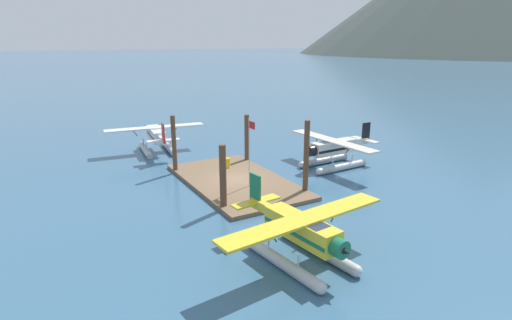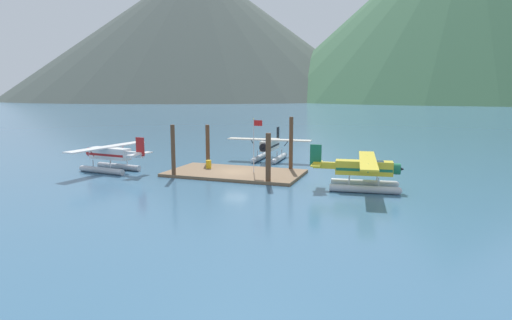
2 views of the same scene
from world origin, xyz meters
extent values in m
plane|color=#38607F|center=(0.00, 0.00, 0.00)|extent=(1200.00, 1200.00, 0.00)
cube|color=brown|center=(0.00, 0.00, 0.15)|extent=(13.65, 7.50, 0.30)
cylinder|color=brown|center=(-5.10, -3.53, 2.62)|extent=(0.41, 0.41, 5.24)
cylinder|color=brown|center=(4.66, -3.33, 2.36)|extent=(0.48, 0.48, 4.72)
cylinder|color=brown|center=(-4.86, 3.70, 2.37)|extent=(0.45, 0.45, 4.73)
cylinder|color=brown|center=(4.97, 3.55, 2.91)|extent=(0.42, 0.42, 5.81)
cylinder|color=silver|center=(1.97, 0.23, 2.99)|extent=(0.08, 0.08, 5.38)
cube|color=red|center=(2.42, 0.23, 5.33)|extent=(0.90, 0.03, 0.56)
sphere|color=gold|center=(1.97, 0.23, 5.73)|extent=(0.10, 0.10, 0.10)
cylinder|color=gold|center=(-3.39, 0.84, 0.74)|extent=(0.58, 0.58, 0.88)
torus|color=gold|center=(-3.39, 0.84, 0.74)|extent=(0.62, 0.62, 0.04)
cone|color=#386042|center=(67.00, 454.82, 94.48)|extent=(421.57, 421.57, 188.96)
cone|color=#424C47|center=(-217.46, 421.20, 77.04)|extent=(421.96, 421.96, 154.07)
cylinder|color=#B7BABF|center=(-13.33, -4.07, 0.32)|extent=(5.64, 1.25, 0.64)
sphere|color=#B7BABF|center=(-16.11, -3.76, 0.32)|extent=(0.64, 0.64, 0.64)
cylinder|color=#B7BABF|center=(-13.06, -1.58, 0.32)|extent=(5.64, 1.25, 0.64)
sphere|color=#B7BABF|center=(-15.84, -1.28, 0.32)|extent=(0.64, 0.64, 0.64)
cylinder|color=#B7BABF|center=(-14.52, -3.94, 0.99)|extent=(0.10, 0.10, 0.70)
cylinder|color=#B7BABF|center=(-12.14, -4.20, 0.99)|extent=(0.10, 0.10, 0.70)
cylinder|color=#B7BABF|center=(-14.25, -1.45, 0.99)|extent=(0.10, 0.10, 0.70)
cylinder|color=#B7BABF|center=(-11.86, -1.71, 0.99)|extent=(0.10, 0.10, 0.70)
cube|color=white|center=(-13.19, -2.83, 1.94)|extent=(4.91, 1.76, 1.20)
cube|color=#B21E1E|center=(-13.19, -2.83, 1.84)|extent=(4.81, 1.77, 0.24)
cube|color=#283347|center=(-14.27, -2.71, 2.27)|extent=(1.21, 1.17, 0.56)
cube|color=white|center=(-13.49, -2.79, 2.61)|extent=(2.53, 10.49, 0.14)
cylinder|color=#B21E1E|center=(-13.73, -4.98, 2.27)|extent=(0.15, 0.63, 0.84)
cylinder|color=#B21E1E|center=(-13.25, -0.61, 2.27)|extent=(0.15, 0.63, 0.84)
cylinder|color=#B21E1E|center=(-15.88, -2.53, 1.94)|extent=(0.70, 1.02, 0.96)
cone|color=black|center=(-16.32, -2.48, 1.94)|extent=(0.39, 0.40, 0.36)
cube|color=white|center=(-9.96, -3.18, 2.04)|extent=(2.23, 0.68, 0.56)
cube|color=#B21E1E|center=(-9.07, -3.28, 2.89)|extent=(1.01, 0.23, 1.90)
cube|color=white|center=(-9.17, -3.27, 2.14)|extent=(1.14, 3.27, 0.10)
cylinder|color=#B7BABF|center=(1.79, 10.13, 0.32)|extent=(0.89, 5.62, 0.64)
sphere|color=#B7BABF|center=(1.91, 7.33, 0.32)|extent=(0.64, 0.64, 0.64)
cylinder|color=#B7BABF|center=(-0.71, 10.02, 0.32)|extent=(0.89, 5.62, 0.64)
sphere|color=#B7BABF|center=(-0.59, 7.22, 0.32)|extent=(0.64, 0.64, 0.64)
cylinder|color=#B7BABF|center=(1.84, 8.93, 0.99)|extent=(0.10, 0.10, 0.70)
cylinder|color=#B7BABF|center=(1.74, 11.33, 0.99)|extent=(0.10, 0.10, 0.70)
cylinder|color=#B7BABF|center=(-0.66, 8.82, 0.99)|extent=(0.10, 0.10, 0.70)
cylinder|color=#B7BABF|center=(-0.76, 11.22, 0.99)|extent=(0.10, 0.10, 0.70)
cube|color=silver|center=(0.54, 10.08, 1.94)|extent=(1.45, 4.85, 1.20)
cube|color=black|center=(0.54, 10.08, 1.84)|extent=(1.47, 4.75, 0.24)
cube|color=#283347|center=(0.59, 9.00, 2.27)|extent=(1.10, 1.15, 0.56)
cube|color=silver|center=(0.55, 9.78, 2.61)|extent=(10.45, 1.86, 0.14)
cylinder|color=black|center=(2.75, 9.87, 2.27)|extent=(0.62, 0.11, 0.84)
cylinder|color=black|center=(-1.64, 9.68, 2.27)|extent=(0.62, 0.11, 0.84)
cylinder|color=black|center=(0.66, 7.38, 1.94)|extent=(0.99, 0.64, 0.96)
cone|color=black|center=(0.68, 6.93, 1.94)|extent=(0.38, 0.37, 0.36)
cube|color=silver|center=(0.40, 13.32, 2.04)|extent=(0.54, 2.22, 0.56)
cube|color=black|center=(0.36, 14.22, 2.89)|extent=(0.16, 1.00, 1.90)
cube|color=silver|center=(0.36, 14.12, 2.14)|extent=(3.23, 0.94, 0.10)
cylinder|color=#B7BABF|center=(13.00, -1.51, 0.32)|extent=(5.64, 1.27, 0.64)
sphere|color=#B7BABF|center=(15.78, -1.20, 0.32)|extent=(0.64, 0.64, 0.64)
cylinder|color=#B7BABF|center=(13.28, -4.00, 0.32)|extent=(5.64, 1.27, 0.64)
sphere|color=#B7BABF|center=(16.06, -3.68, 0.32)|extent=(0.64, 0.64, 0.64)
cylinder|color=#B7BABF|center=(14.19, -1.38, 0.99)|extent=(0.10, 0.10, 0.70)
cylinder|color=#B7BABF|center=(11.81, -1.65, 0.99)|extent=(0.10, 0.10, 0.70)
cylinder|color=#B7BABF|center=(14.47, -3.86, 0.99)|extent=(0.10, 0.10, 0.70)
cylinder|color=#B7BABF|center=(12.09, -4.13, 0.99)|extent=(0.10, 0.10, 0.70)
cube|color=yellow|center=(13.14, -2.76, 1.94)|extent=(4.91, 1.77, 1.20)
cube|color=#196B47|center=(13.14, -2.76, 1.84)|extent=(4.82, 1.78, 0.24)
cube|color=#283347|center=(14.21, -2.64, 2.27)|extent=(1.21, 1.17, 0.56)
cube|color=yellow|center=(13.44, -2.72, 2.61)|extent=(2.56, 10.49, 0.14)
cylinder|color=#196B47|center=(13.19, -0.54, 2.27)|extent=(0.15, 0.63, 0.84)
cylinder|color=#196B47|center=(13.68, -4.91, 2.27)|extent=(0.15, 0.63, 0.84)
cylinder|color=#196B47|center=(15.82, -2.45, 1.94)|extent=(0.70, 1.02, 0.96)
cone|color=black|center=(16.27, -2.40, 1.94)|extent=(0.39, 0.40, 0.36)
cube|color=yellow|center=(9.91, -3.12, 2.04)|extent=(2.24, 0.68, 0.56)
cube|color=#196B47|center=(9.02, -3.22, 2.89)|extent=(1.01, 0.23, 1.90)
cube|color=yellow|center=(9.12, -3.21, 2.14)|extent=(1.15, 3.27, 0.10)
camera|label=1|loc=(29.00, -14.55, 11.42)|focal=28.52mm
camera|label=2|loc=(16.49, -40.12, 8.37)|focal=30.08mm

